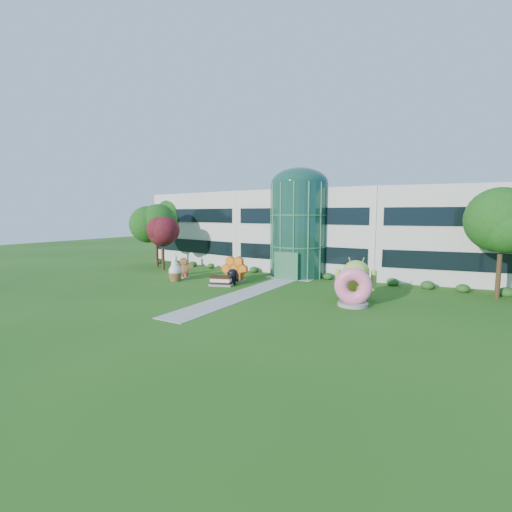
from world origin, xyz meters
The scene contains 14 objects.
ground centered at (0.00, 0.00, 0.00)m, with size 140.00×140.00×0.00m, color #215114.
building centered at (0.00, 18.00, 4.65)m, with size 46.00×15.00×9.30m, color beige, non-canonical shape.
atrium centered at (0.00, 12.00, 4.90)m, with size 6.00×6.00×9.80m, color #194738.
walkway centered at (0.00, 2.00, 0.02)m, with size 2.40×20.00×0.04m, color #9E9E93.
tree_red centered at (-15.50, 7.50, 3.00)m, with size 4.00×4.00×6.00m, color #3F0C14, non-canonical shape.
trees_backdrop centered at (0.00, 13.00, 4.20)m, with size 52.00×8.00×8.40m, color #1A4711, non-canonical shape.
android_green centered at (8.53, 3.64, 1.83)m, with size 3.22×2.15×3.65m, color #9DC13E, non-canonical shape.
android_black centered at (-3.22, 4.10, 0.88)m, with size 1.54×1.03×1.75m, color black, non-canonical shape.
donut centered at (8.87, 1.80, 1.42)m, with size 2.73×1.31×2.84m, color #F95E93, non-canonical shape.
gingerbread centered at (-9.65, 4.50, 1.06)m, with size 2.31×0.89×2.13m, color brown, non-canonical shape.
ice_cream_sandwich centered at (-3.77, 2.99, 0.47)m, with size 2.09×1.05×0.93m, color black, non-canonical shape.
honeycomb centered at (-4.00, 5.60, 1.12)m, with size 2.86×1.02×2.25m, color orange, non-canonical shape.
froyo centered at (-11.35, 5.06, 1.22)m, with size 1.42×1.42×2.44m, color white, non-canonical shape.
cupcake centered at (-9.14, 2.69, 0.81)m, with size 1.34×1.34×1.61m, color white, non-canonical shape.
Camera 1 is at (16.18, -24.43, 6.68)m, focal length 26.00 mm.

